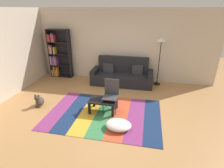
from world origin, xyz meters
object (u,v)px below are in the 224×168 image
at_px(pouf, 118,125).
at_px(folding_chair, 111,93).
at_px(tv_remote, 105,98).
at_px(standing_lamp, 161,46).
at_px(bookshelf, 58,54).
at_px(couch, 122,75).
at_px(coffee_table, 103,102).
at_px(dog, 39,101).

bearing_deg(pouf, folding_chair, 113.15).
bearing_deg(tv_remote, folding_chair, 17.75).
distance_m(standing_lamp, folding_chair, 2.69).
height_order(pouf, standing_lamp, standing_lamp).
distance_m(bookshelf, folding_chair, 3.52).
relative_size(couch, bookshelf, 1.17).
bearing_deg(coffee_table, pouf, -50.68).
relative_size(couch, coffee_table, 3.13).
height_order(coffee_table, tv_remote, tv_remote).
bearing_deg(couch, bookshelf, 173.96).
distance_m(dog, tv_remote, 1.97).
bearing_deg(tv_remote, coffee_table, -136.87).
height_order(couch, dog, couch).
height_order(pouf, folding_chair, folding_chair).
bearing_deg(coffee_table, couch, 83.96).
bearing_deg(coffee_table, dog, -177.67).
bearing_deg(folding_chair, couch, 106.49).
xyz_separation_m(coffee_table, standing_lamp, (1.53, 2.29, 1.16)).
bearing_deg(tv_remote, standing_lamp, 45.75).
bearing_deg(tv_remote, bookshelf, 127.17).
bearing_deg(folding_chair, dog, -156.96).
bearing_deg(standing_lamp, couch, -170.98).
bearing_deg(bookshelf, pouf, -44.93).
distance_m(couch, coffee_table, 2.09).
relative_size(bookshelf, coffee_table, 2.67).
bearing_deg(dog, bookshelf, 103.59).
distance_m(bookshelf, standing_lamp, 4.06).
height_order(coffee_table, folding_chair, folding_chair).
relative_size(couch, folding_chair, 2.51).
height_order(pouf, dog, dog).
relative_size(pouf, folding_chair, 0.69).
xyz_separation_m(couch, bookshelf, (-2.72, 0.29, 0.60)).
bearing_deg(standing_lamp, folding_chair, -121.76).
relative_size(coffee_table, tv_remote, 4.82).
xyz_separation_m(couch, standing_lamp, (1.31, 0.21, 1.13)).
xyz_separation_m(coffee_table, dog, (-1.91, -0.08, -0.14)).
distance_m(bookshelf, tv_remote, 3.48).
distance_m(couch, tv_remote, 2.03).
bearing_deg(bookshelf, tv_remote, -42.26).
bearing_deg(tv_remote, couch, 74.43).
relative_size(dog, standing_lamp, 0.23).
bearing_deg(pouf, dog, 166.35).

